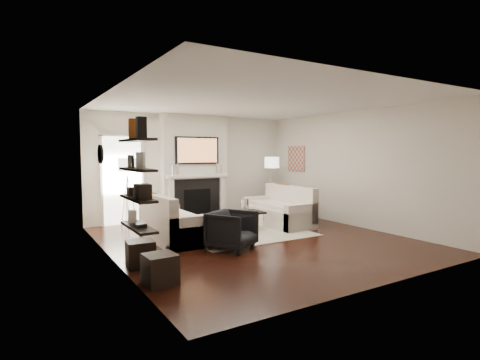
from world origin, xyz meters
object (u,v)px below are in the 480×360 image
loveseat_right_base (279,216)px  ottoman_near (140,253)px  loveseat_left_base (174,230)px  armchair (232,228)px  coffee_table (239,213)px  lamp_left_shade (127,165)px  lamp_right_shade (272,162)px

loveseat_right_base → ottoman_near: 4.06m
loveseat_left_base → loveseat_right_base: 2.72m
loveseat_right_base → armchair: (-2.06, -1.33, 0.16)m
coffee_table → lamp_left_shade: (-1.97, 1.68, 1.05)m
loveseat_left_base → coffee_table: size_ratio=1.64×
lamp_right_shade → ottoman_near: 5.47m
armchair → ottoman_near: size_ratio=1.87×
loveseat_left_base → loveseat_right_base: (2.71, 0.17, 0.00)m
armchair → lamp_right_shade: bearing=12.7°
coffee_table → ottoman_near: (-2.59, -1.38, -0.20)m
loveseat_left_base → lamp_left_shade: (-0.44, 1.72, 1.24)m
loveseat_right_base → lamp_left_shade: 3.73m
loveseat_left_base → coffee_table: same height
ottoman_near → coffee_table: bearing=28.0°
loveseat_left_base → lamp_left_shade: lamp_left_shade is taller
loveseat_right_base → lamp_left_shade: bearing=153.8°
coffee_table → ottoman_near: bearing=-152.0°
loveseat_right_base → ottoman_near: bearing=-158.2°
lamp_left_shade → lamp_right_shade: bearing=-3.5°
loveseat_left_base → armchair: armchair is taller
armchair → lamp_left_shade: 3.27m
loveseat_right_base → armchair: 2.46m
coffee_table → armchair: size_ratio=1.47×
loveseat_right_base → armchair: armchair is taller
lamp_left_shade → lamp_right_shade: 3.91m
lamp_left_shade → loveseat_left_base: bearing=-75.7°
armchair → lamp_left_shade: (-1.09, 2.88, 1.08)m
loveseat_left_base → lamp_right_shade: (3.46, 1.48, 1.24)m
loveseat_left_base → lamp_left_shade: bearing=104.3°
loveseat_right_base → coffee_table: bearing=-173.7°
coffee_table → loveseat_left_base: bearing=-178.7°
lamp_left_shade → ottoman_near: lamp_left_shade is taller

